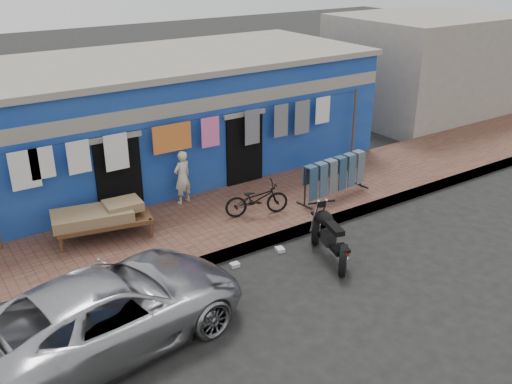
# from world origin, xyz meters

# --- Properties ---
(ground) EXTENTS (80.00, 80.00, 0.00)m
(ground) POSITION_xyz_m (0.00, 0.00, 0.00)
(ground) COLOR black
(ground) RESTS_ON ground
(sidewalk) EXTENTS (28.00, 3.00, 0.25)m
(sidewalk) POSITION_xyz_m (0.00, 3.00, 0.12)
(sidewalk) COLOR brown
(sidewalk) RESTS_ON ground
(curb) EXTENTS (28.00, 0.10, 0.25)m
(curb) POSITION_xyz_m (0.00, 1.55, 0.12)
(curb) COLOR gray
(curb) RESTS_ON ground
(building) EXTENTS (12.20, 5.20, 3.36)m
(building) POSITION_xyz_m (-0.00, 6.99, 1.69)
(building) COLOR #123796
(building) RESTS_ON ground
(neighbor_right) EXTENTS (6.00, 5.00, 3.80)m
(neighbor_right) POSITION_xyz_m (11.00, 7.00, 1.90)
(neighbor_right) COLOR #9E9384
(neighbor_right) RESTS_ON ground
(clothesline) EXTENTS (10.06, 0.06, 2.10)m
(clothesline) POSITION_xyz_m (-0.36, 4.25, 1.82)
(clothesline) COLOR brown
(clothesline) RESTS_ON sidewalk
(car) EXTENTS (5.12, 2.89, 1.37)m
(car) POSITION_xyz_m (-4.12, 0.23, 0.68)
(car) COLOR #B3B4B8
(car) RESTS_ON ground
(seated_person) EXTENTS (0.55, 0.43, 1.35)m
(seated_person) POSITION_xyz_m (-0.70, 4.20, 0.92)
(seated_person) COLOR beige
(seated_person) RESTS_ON sidewalk
(bicycle) EXTENTS (1.61, 0.97, 0.98)m
(bicycle) POSITION_xyz_m (0.42, 2.60, 0.74)
(bicycle) COLOR black
(bicycle) RESTS_ON sidewalk
(motorcycle) EXTENTS (1.56, 2.07, 1.12)m
(motorcycle) POSITION_xyz_m (0.78, 0.39, 0.56)
(motorcycle) COLOR black
(motorcycle) RESTS_ON ground
(charpoy) EXTENTS (2.54, 1.87, 0.72)m
(charpoy) POSITION_xyz_m (-2.98, 3.53, 0.61)
(charpoy) COLOR brown
(charpoy) RESTS_ON sidewalk
(jeans_rack) EXTENTS (2.25, 0.83, 1.04)m
(jeans_rack) POSITION_xyz_m (2.68, 2.42, 0.77)
(jeans_rack) COLOR black
(jeans_rack) RESTS_ON sidewalk
(litter_a) EXTENTS (0.19, 0.15, 0.08)m
(litter_a) POSITION_xyz_m (-1.07, 1.20, 0.04)
(litter_a) COLOR silver
(litter_a) RESTS_ON ground
(litter_b) EXTENTS (0.14, 0.16, 0.07)m
(litter_b) POSITION_xyz_m (1.48, 1.02, 0.03)
(litter_b) COLOR silver
(litter_b) RESTS_ON ground
(litter_c) EXTENTS (0.20, 0.24, 0.08)m
(litter_c) POSITION_xyz_m (0.09, 1.20, 0.04)
(litter_c) COLOR silver
(litter_c) RESTS_ON ground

